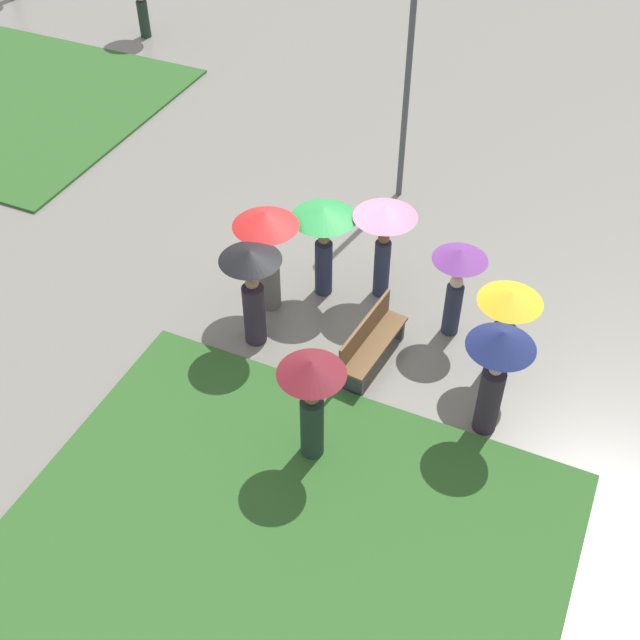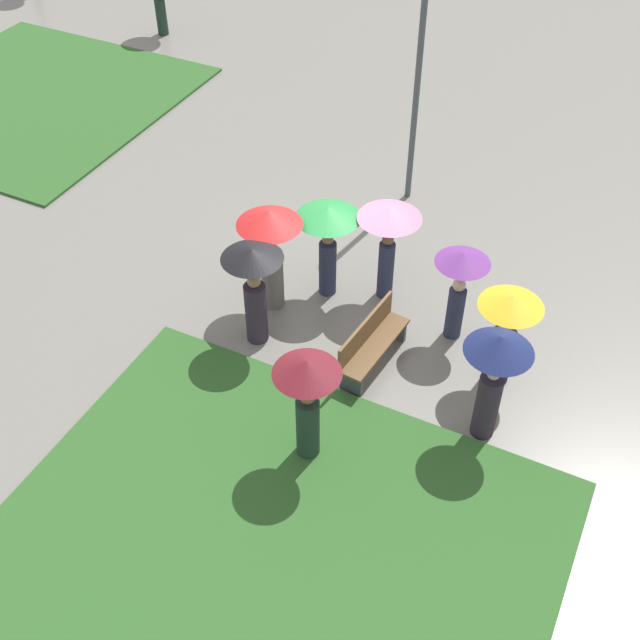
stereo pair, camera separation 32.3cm
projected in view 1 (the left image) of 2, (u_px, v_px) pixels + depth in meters
name	position (u px, v px, depth m)	size (l,w,h in m)	color
ground_plane	(320.00, 302.00, 14.35)	(90.00, 90.00, 0.00)	slate
lawn_patch_far	(15.00, 104.00, 19.63)	(6.96, 6.79, 0.06)	#2D5B26
park_bench	(371.00, 341.00, 12.95)	(1.69, 0.59, 0.90)	brown
lamp_post	(410.00, 49.00, 14.69)	(0.32, 0.32, 5.01)	#474C51
crowd_person_pink	(385.00, 227.00, 13.53)	(1.10, 1.10, 1.90)	#282D47
crowd_person_red	(267.00, 241.00, 13.33)	(1.11, 1.11, 2.00)	slate
crowd_person_yellow	(506.00, 322.00, 12.27)	(1.00, 1.00, 1.77)	#282D47
crowd_person_navy	(497.00, 363.00, 11.29)	(0.99, 0.99, 2.00)	#2D2333
crowd_person_maroon	(312.00, 393.00, 10.96)	(0.96, 0.96, 1.95)	#1E3328
crowd_person_black	(252.00, 283.00, 12.80)	(1.00, 1.00, 1.91)	#2D2333
crowd_person_green	(324.00, 229.00, 13.61)	(1.13, 1.13, 1.84)	#282D47
crowd_person_purple	(458.00, 275.00, 12.95)	(0.90, 0.90, 1.76)	#282D47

